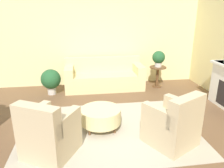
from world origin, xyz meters
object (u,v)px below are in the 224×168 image
ottoman_table (101,116)px  couch (104,77)px  armchair_right (173,125)px  side_table (158,73)px  potted_plant_on_side_table (159,58)px  armchair_left (49,134)px  potted_plant_floor (51,80)px

ottoman_table → couch: bearing=81.9°
armchair_right → side_table: 3.03m
side_table → potted_plant_on_side_table: (0.00, 0.00, 0.47)m
armchair_right → side_table: size_ratio=1.60×
couch → potted_plant_on_side_table: size_ratio=4.80×
armchair_right → side_table: bearing=75.4°
armchair_right → side_table: armchair_right is taller
armchair_left → armchair_right: same height
armchair_right → ottoman_table: armchair_right is taller
couch → armchair_left: size_ratio=2.27×
side_table → potted_plant_floor: (-3.08, -0.17, -0.01)m
couch → ottoman_table: (-0.33, -2.31, -0.06)m
couch → potted_plant_on_side_table: potted_plant_on_side_table is taller
couch → ottoman_table: 2.34m
armchair_right → ottoman_table: 1.37m
couch → side_table: bearing=-3.6°
side_table → armchair_left: bearing=-133.7°
couch → armchair_left: 3.27m
couch → potted_plant_floor: size_ratio=3.23×
ottoman_table → side_table: 2.93m
armchair_left → potted_plant_floor: bearing=95.8°
couch → armchair_left: bearing=-111.8°
couch → armchair_right: (0.83, -3.03, 0.05)m
couch → potted_plant_on_side_table: (1.59, -0.10, 0.55)m
armchair_left → ottoman_table: armchair_left is taller
armchair_right → ottoman_table: bearing=148.1°
armchair_left → side_table: (2.80, 2.93, 0.04)m
potted_plant_floor → ottoman_table: bearing=-60.4°
side_table → couch: bearing=176.4°
couch → armchair_right: armchair_right is taller
armchair_left → ottoman_table: 1.14m
potted_plant_on_side_table → potted_plant_floor: 3.12m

